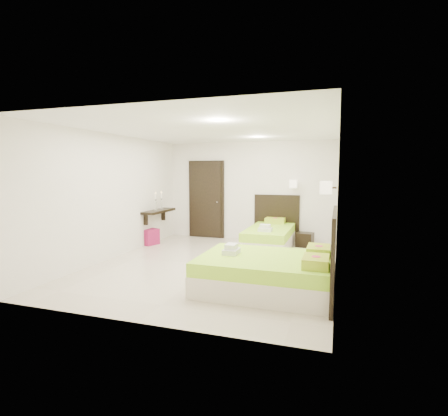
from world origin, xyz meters
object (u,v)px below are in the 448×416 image
(bed_single, at_px, (270,236))
(nightstand, at_px, (305,240))
(bed_double, at_px, (271,271))
(ottoman, at_px, (149,237))

(bed_single, xyz_separation_m, nightstand, (0.77, 0.45, -0.12))
(bed_double, height_order, nightstand, bed_double)
(bed_double, height_order, ottoman, bed_double)
(bed_single, height_order, bed_double, bed_double)
(bed_double, bearing_deg, nightstand, 86.58)
(bed_double, bearing_deg, ottoman, 145.50)
(bed_single, relative_size, ottoman, 4.99)
(nightstand, relative_size, ottoman, 0.98)
(bed_single, distance_m, ottoman, 3.03)
(bed_single, bearing_deg, bed_double, -79.11)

